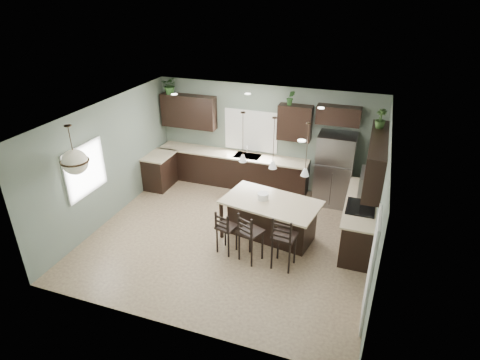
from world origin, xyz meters
name	(u,v)px	position (x,y,z in m)	size (l,w,h in m)	color
ground	(230,237)	(0.00, 0.00, 0.00)	(6.00, 6.00, 0.00)	#9E8466
pantry_door	(370,271)	(2.98, -1.55, 1.02)	(0.04, 0.82, 2.04)	white
window_back	(251,131)	(-0.40, 2.73, 1.55)	(1.35, 0.02, 1.00)	white
window_left	(85,170)	(-2.98, -0.80, 1.55)	(0.02, 1.10, 1.00)	white
left_return_cabs	(160,171)	(-2.70, 1.70, 0.45)	(0.60, 0.90, 0.90)	black
left_return_countertop	(159,156)	(-2.68, 1.70, 0.92)	(0.66, 0.96, 0.04)	beige
back_lower_cabs	(232,170)	(-0.85, 2.45, 0.45)	(4.20, 0.60, 0.90)	black
back_countertop	(232,154)	(-0.85, 2.43, 0.92)	(4.20, 0.66, 0.04)	beige
sink_inset	(247,156)	(-0.40, 2.43, 0.94)	(0.70, 0.45, 0.01)	gray
faucet	(247,151)	(-0.40, 2.40, 1.08)	(0.02, 0.02, 0.28)	silver
back_upper_left	(189,111)	(-2.15, 2.58, 1.95)	(1.55, 0.34, 0.90)	black
back_upper_right	(295,123)	(0.80, 2.58, 1.95)	(0.85, 0.34, 0.90)	black
fridge_header	(339,115)	(1.85, 2.58, 2.25)	(1.05, 0.34, 0.45)	black
right_lower_cabs	(360,221)	(2.70, 0.87, 0.45)	(0.60, 2.35, 0.90)	black
right_countertop	(361,202)	(2.68, 0.87, 0.92)	(0.66, 2.35, 0.04)	beige
cooktop	(361,207)	(2.68, 0.60, 0.94)	(0.58, 0.75, 0.02)	black
wall_oven_front	(344,225)	(2.40, 0.60, 0.45)	(0.01, 0.72, 0.60)	gray
right_upper_cabs	(376,159)	(2.83, 0.87, 1.95)	(0.34, 2.35, 0.90)	black
microwave	(370,182)	(2.78, 0.60, 1.55)	(0.40, 0.75, 0.40)	gray
refrigerator	(334,170)	(1.92, 2.34, 0.93)	(0.90, 0.74, 1.85)	gray
kitchen_island	(271,220)	(0.85, 0.27, 0.46)	(2.04, 1.16, 0.92)	black
serving_dish	(263,196)	(0.66, 0.31, 0.99)	(0.24, 0.24, 0.14)	white
bar_stool_left	(227,231)	(0.13, -0.52, 0.50)	(0.37, 0.37, 1.00)	black
bar_stool_center	(251,237)	(0.69, -0.62, 0.56)	(0.42, 0.42, 1.12)	black
bar_stool_right	(284,241)	(1.37, -0.61, 0.59)	(0.44, 0.44, 1.18)	black
pendant_left	(243,137)	(0.17, 0.39, 2.25)	(0.17, 0.17, 1.10)	white
pendant_center	(274,143)	(0.85, 0.27, 2.25)	(0.17, 0.17, 1.10)	white
pendant_right	(307,150)	(1.54, 0.15, 2.25)	(0.17, 0.17, 1.10)	white
chandelier	(72,150)	(-2.60, -1.43, 2.30)	(0.53, 0.53, 1.00)	#F0E7C4
plant_back_left	(170,85)	(-2.64, 2.55, 2.64)	(0.43, 0.37, 0.48)	#2E5926
plant_back_right	(291,98)	(0.66, 2.55, 2.58)	(0.20, 0.16, 0.37)	#285324
plant_right_wall	(381,119)	(2.80, 1.48, 2.60)	(0.22, 0.22, 0.40)	#325123
room_shell	(229,168)	(0.00, 0.00, 1.70)	(6.00, 6.00, 6.00)	slate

